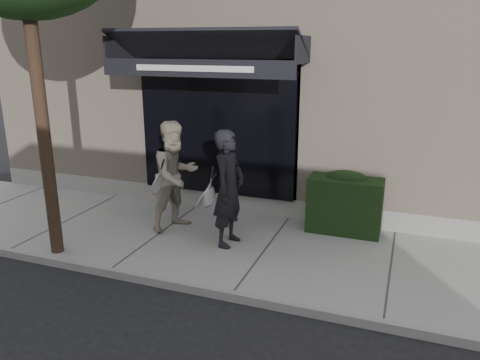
% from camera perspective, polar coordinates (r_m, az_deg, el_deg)
% --- Properties ---
extents(ground, '(80.00, 80.00, 0.00)m').
position_cam_1_polar(ground, '(7.98, 3.17, -9.09)').
color(ground, black).
rests_on(ground, ground).
extents(sidewalk, '(20.00, 3.00, 0.12)m').
position_cam_1_polar(sidewalk, '(7.95, 3.18, -8.70)').
color(sidewalk, '#979792').
rests_on(sidewalk, ground).
extents(curb, '(20.00, 0.10, 0.14)m').
position_cam_1_polar(curb, '(6.65, -0.90, -13.96)').
color(curb, gray).
rests_on(curb, ground).
extents(building_facade, '(14.30, 8.04, 5.64)m').
position_cam_1_polar(building_facade, '(12.05, 10.53, 12.84)').
color(building_facade, beige).
rests_on(building_facade, ground).
extents(hedge, '(1.30, 0.70, 1.14)m').
position_cam_1_polar(hedge, '(8.66, 12.70, -2.68)').
color(hedge, black).
rests_on(hedge, sidewalk).
extents(pedestrian_front, '(0.72, 0.90, 1.97)m').
position_cam_1_polar(pedestrian_front, '(7.75, -1.40, -1.05)').
color(pedestrian_front, black).
rests_on(pedestrian_front, sidewalk).
extents(pedestrian_back, '(1.09, 1.20, 2.00)m').
position_cam_1_polar(pedestrian_back, '(8.54, -7.87, 0.53)').
color(pedestrian_back, '#AEA28B').
rests_on(pedestrian_back, sidewalk).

